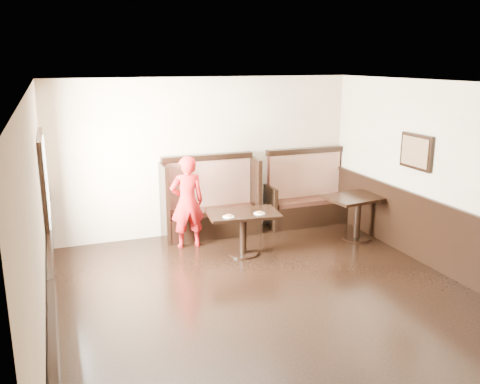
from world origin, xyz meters
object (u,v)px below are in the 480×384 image
booth_neighbor (307,199)px  table_main (243,222)px  booth_main (210,206)px  child (187,202)px  table_neighbor (358,207)px

booth_neighbor → table_main: size_ratio=1.38×
booth_main → booth_neighbor: 1.95m
booth_main → booth_neighbor: size_ratio=1.06×
child → booth_neighbor: bearing=-167.3°
table_neighbor → child: child is taller
booth_main → table_neighbor: booth_main is taller
booth_main → table_neighbor: bearing=-25.9°
booth_main → table_main: booth_main is taller
booth_neighbor → table_main: (-1.75, -1.15, 0.07)m
booth_neighbor → child: size_ratio=1.05×
booth_main → child: size_ratio=1.12×
booth_main → child: bearing=-138.5°
booth_main → table_neighbor: (2.36, -1.14, 0.06)m
booth_neighbor → table_main: booth_neighbor is taller
table_neighbor → child: 2.98m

